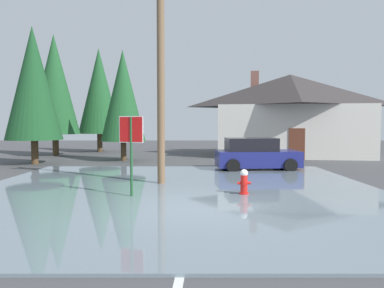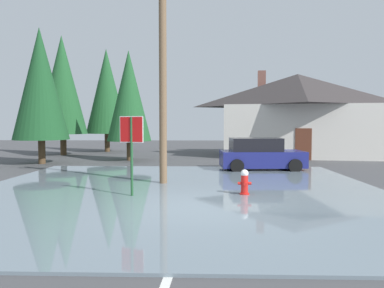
# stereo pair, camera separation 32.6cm
# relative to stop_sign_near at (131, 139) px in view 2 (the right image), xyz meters

# --- Properties ---
(ground_plane) EXTENTS (80.00, 80.00, 0.10)m
(ground_plane) POSITION_rel_stop_sign_near_xyz_m (2.06, -1.43, -1.85)
(ground_plane) COLOR #424244
(flood_puddle) EXTENTS (13.86, 13.28, 0.06)m
(flood_puddle) POSITION_rel_stop_sign_near_xyz_m (1.30, 1.01, -1.77)
(flood_puddle) COLOR slate
(flood_puddle) RESTS_ON ground
(lane_stop_bar) EXTENTS (4.23, 0.32, 0.01)m
(lane_stop_bar) POSITION_rel_stop_sign_near_xyz_m (1.96, -2.58, -1.80)
(lane_stop_bar) COLOR silver
(lane_stop_bar) RESTS_ON ground
(stop_sign_near) EXTENTS (0.77, 0.27, 2.50)m
(stop_sign_near) POSITION_rel_stop_sign_near_xyz_m (0.00, 0.00, 0.00)
(stop_sign_near) COLOR #1E4C28
(stop_sign_near) RESTS_ON ground
(fire_hydrant) EXTENTS (0.42, 0.36, 0.84)m
(fire_hydrant) POSITION_rel_stop_sign_near_xyz_m (3.48, 0.33, -1.39)
(fire_hydrant) COLOR red
(fire_hydrant) RESTS_ON ground
(utility_pole) EXTENTS (1.60, 0.28, 7.54)m
(utility_pole) POSITION_rel_stop_sign_near_xyz_m (0.70, 2.38, 2.14)
(utility_pole) COLOR brown
(utility_pole) RESTS_ON ground
(house) EXTENTS (11.72, 8.89, 6.31)m
(house) POSITION_rel_stop_sign_near_xyz_m (8.96, 15.11, 1.24)
(house) COLOR beige
(house) RESTS_ON ground
(parked_car) EXTENTS (4.10, 2.27, 1.58)m
(parked_car) POSITION_rel_stop_sign_near_xyz_m (4.98, 6.72, -1.04)
(parked_car) COLOR navy
(parked_car) RESTS_ON ground
(pine_tree_tall_left) EXTENTS (2.72, 2.72, 6.80)m
(pine_tree_tall_left) POSITION_rel_stop_sign_near_xyz_m (-2.40, 11.15, 2.20)
(pine_tree_tall_left) COLOR #4C3823
(pine_tree_tall_left) RESTS_ON ground
(pine_tree_mid_left) EXTENTS (3.46, 3.46, 8.65)m
(pine_tree_mid_left) POSITION_rel_stop_sign_near_xyz_m (-8.00, 14.80, 3.29)
(pine_tree_mid_left) COLOR #4C3823
(pine_tree_mid_left) RESTS_ON ground
(pine_tree_short_left) EXTENTS (3.35, 3.35, 8.38)m
(pine_tree_short_left) POSITION_rel_stop_sign_near_xyz_m (-5.69, 18.15, 3.13)
(pine_tree_short_left) COLOR #4C3823
(pine_tree_short_left) RESTS_ON ground
(pine_tree_far_center) EXTENTS (3.08, 3.08, 7.69)m
(pine_tree_far_center) POSITION_rel_stop_sign_near_xyz_m (-7.01, 9.15, 2.73)
(pine_tree_far_center) COLOR #4C3823
(pine_tree_far_center) RESTS_ON ground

